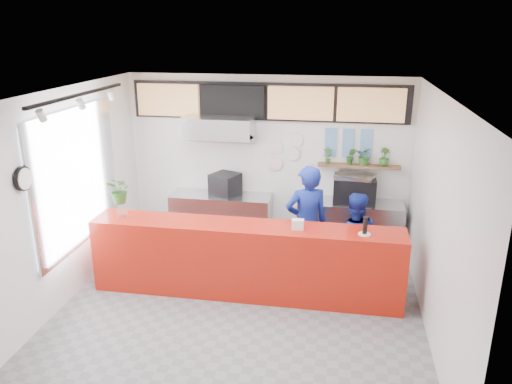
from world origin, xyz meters
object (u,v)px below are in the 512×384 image
Objects in this scene: panini_oven at (225,185)px; espresso_machine at (354,190)px; service_counter at (246,260)px; staff_right at (353,240)px; pepper_mill at (365,225)px; staff_center at (307,224)px.

espresso_machine reaches higher than panini_oven.
service_counter is 1.63m from staff_right.
staff_right is (-0.01, -1.29, -0.38)m from espresso_machine.
pepper_mill is at bearing 93.57° from staff_right.
espresso_machine is at bearing -143.24° from staff_center.
staff_center is (-0.72, -1.16, -0.21)m from espresso_machine.
pepper_mill is (0.83, -0.71, 0.32)m from staff_center.
panini_oven is 2.26m from espresso_machine.
service_counter is 1.11m from staff_center.
staff_center reaches higher than espresso_machine.
espresso_machine is 1.34m from staff_right.
service_counter is 3.00× the size of staff_right.
panini_oven is 2.61m from staff_right.
staff_center is at bearing 139.70° from pepper_mill.
staff_right reaches higher than pepper_mill.
pepper_mill reaches higher than espresso_machine.
service_counter is at bearing -130.43° from espresso_machine.
espresso_machine is at bearing 49.35° from service_counter.
staff_center is 1.23× the size of staff_right.
panini_oven is 3.02m from pepper_mill.
service_counter is 18.57× the size of pepper_mill.
staff_right is (0.71, -0.13, -0.17)m from staff_center.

